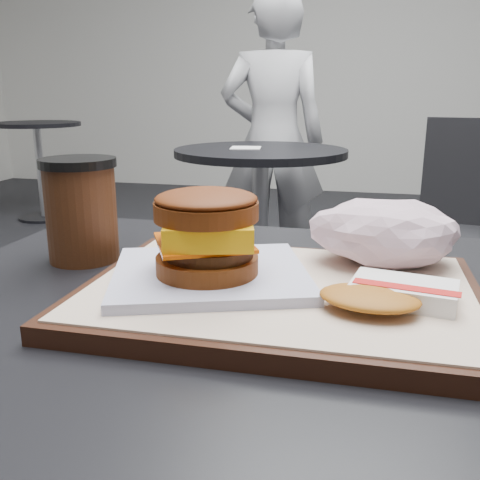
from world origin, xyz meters
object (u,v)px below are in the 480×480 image
neighbor_chair (440,215)px  coffee_cup (81,207)px  neighbor_table (260,197)px  patron (273,141)px  breakfast_sandwich (208,243)px  serving_tray (279,294)px  crumpled_wrapper (384,232)px  hash_brown (389,294)px  customer_table (282,462)px

neighbor_chair → coffee_cup: bearing=-111.6°
neighbor_table → patron: patron is taller
neighbor_table → patron: (-0.05, 0.57, 0.18)m
neighbor_table → breakfast_sandwich: bearing=-80.6°
neighbor_table → serving_tray: bearing=-78.2°
crumpled_wrapper → neighbor_chair: size_ratio=0.18×
breakfast_sandwich → neighbor_chair: bearing=75.3°
serving_tray → coffee_cup: size_ratio=3.03×
serving_tray → patron: 2.26m
coffee_cup → neighbor_chair: 1.73m
hash_brown → patron: 2.31m
hash_brown → crumpled_wrapper: crumpled_wrapper is taller
coffee_cup → neighbor_table: bearing=93.1°
coffee_cup → serving_tray: bearing=-18.7°
breakfast_sandwich → patron: size_ratio=0.16×
customer_table → hash_brown: bearing=-20.4°
breakfast_sandwich → crumpled_wrapper: size_ratio=1.50×
serving_tray → breakfast_sandwich: breakfast_sandwich is taller
patron → customer_table: bearing=91.7°
serving_tray → neighbor_table: (-0.34, 1.65, -0.23)m
neighbor_chair → patron: 0.97m
hash_brown → coffee_cup: 0.38m
neighbor_table → crumpled_wrapper: bearing=-74.2°
crumpled_wrapper → patron: 2.19m
neighbor_table → hash_brown: bearing=-75.2°
serving_tray → breakfast_sandwich: (-0.07, -0.01, 0.05)m
customer_table → serving_tray: size_ratio=2.11×
hash_brown → coffee_cup: coffee_cup is taller
customer_table → hash_brown: 0.24m
serving_tray → coffee_cup: 0.28m
customer_table → crumpled_wrapper: size_ratio=5.09×
customer_table → crumpled_wrapper: 0.27m
customer_table → patron: size_ratio=0.55×
crumpled_wrapper → coffee_cup: bearing=-178.8°
breakfast_sandwich → neighbor_table: breakfast_sandwich is taller
serving_tray → hash_brown: (0.10, -0.03, 0.02)m
customer_table → patron: (-0.40, 2.22, 0.14)m
coffee_cup → neighbor_chair: size_ratio=0.14×
serving_tray → coffee_cup: coffee_cup is taller
serving_tray → hash_brown: bearing=-16.9°
breakfast_sandwich → hash_brown: bearing=-7.9°
crumpled_wrapper → breakfast_sandwich: bearing=-148.8°
crumpled_wrapper → coffee_cup: coffee_cup is taller
neighbor_table → neighbor_chair: neighbor_chair is taller
customer_table → breakfast_sandwich: 0.26m
coffee_cup → neighbor_table: (-0.09, 1.57, -0.29)m
neighbor_chair → patron: bearing=143.4°
coffee_cup → neighbor_table: size_ratio=0.17×
coffee_cup → neighbor_chair: (0.63, 1.58, -0.33)m
customer_table → coffee_cup: coffee_cup is taller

